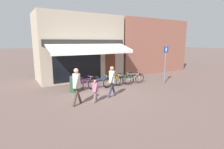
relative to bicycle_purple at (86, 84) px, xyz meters
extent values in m
plane|color=brown|center=(0.51, -0.91, -0.39)|extent=(160.00, 160.00, 0.00)
cube|color=tan|center=(1.10, 3.69, 2.14)|extent=(6.61, 3.00, 5.05)
cube|color=black|center=(0.37, 2.18, 0.86)|extent=(3.64, 0.04, 2.20)
cube|color=#5B2D1E|center=(3.08, 2.18, 0.66)|extent=(0.90, 0.04, 2.10)
cube|color=#282623|center=(1.10, 2.17, 2.53)|extent=(6.28, 0.06, 0.44)
cube|color=white|center=(1.10, 1.37, 2.21)|extent=(5.95, 1.66, 0.50)
cube|color=white|center=(1.10, 0.54, 1.88)|extent=(5.95, 0.03, 0.20)
cube|color=#8E5647|center=(8.49, 4.19, 2.15)|extent=(7.78, 4.00, 5.07)
cylinder|color=#47494F|center=(1.82, 0.11, 0.16)|extent=(4.02, 0.04, 0.04)
cylinder|color=#47494F|center=(-0.13, 0.11, -0.11)|extent=(0.04, 0.04, 0.55)
cylinder|color=#47494F|center=(3.78, 0.11, -0.11)|extent=(0.04, 0.04, 0.55)
torus|color=black|center=(0.53, 0.12, -0.03)|extent=(0.72, 0.24, 0.72)
cylinder|color=#9E9EA3|center=(0.53, 0.12, -0.03)|extent=(0.08, 0.08, 0.07)
torus|color=black|center=(-0.51, -0.12, -0.03)|extent=(0.72, 0.24, 0.72)
cylinder|color=#9E9EA3|center=(-0.51, -0.12, -0.03)|extent=(0.08, 0.08, 0.07)
cylinder|color=#892D7A|center=(0.13, 0.04, 0.13)|extent=(0.58, 0.19, 0.38)
cylinder|color=#892D7A|center=(0.09, 0.04, 0.32)|extent=(0.65, 0.19, 0.05)
cylinder|color=#892D7A|center=(-0.19, -0.04, 0.14)|extent=(0.12, 0.04, 0.38)
cylinder|color=#892D7A|center=(-0.33, -0.08, -0.04)|extent=(0.37, 0.12, 0.05)
cylinder|color=#892D7A|center=(-0.37, -0.08, 0.15)|extent=(0.32, 0.12, 0.37)
cylinder|color=#892D7A|center=(0.47, 0.12, 0.14)|extent=(0.15, 0.05, 0.35)
cylinder|color=#9E9EA3|center=(-0.25, -0.04, 0.38)|extent=(0.06, 0.03, 0.11)
cube|color=black|center=(-0.26, -0.04, 0.45)|extent=(0.26, 0.16, 0.05)
cylinder|color=#9E9EA3|center=(0.41, 0.12, 0.38)|extent=(0.03, 0.04, 0.14)
cylinder|color=#9E9EA3|center=(0.41, 0.12, 0.45)|extent=(0.14, 0.51, 0.05)
torus|color=black|center=(1.55, -0.05, -0.04)|extent=(0.69, 0.14, 0.69)
cylinder|color=#9E9EA3|center=(1.55, -0.05, -0.04)|extent=(0.07, 0.07, 0.08)
torus|color=black|center=(0.48, -0.05, -0.04)|extent=(0.69, 0.14, 0.69)
cylinder|color=#9E9EA3|center=(0.48, -0.05, -0.04)|extent=(0.07, 0.07, 0.08)
cylinder|color=#1E4793|center=(1.14, -0.07, 0.11)|extent=(0.60, 0.08, 0.37)
cylinder|color=#1E4793|center=(1.10, -0.10, 0.29)|extent=(0.66, 0.03, 0.05)
cylinder|color=#1E4793|center=(0.81, -0.07, 0.12)|extent=(0.13, 0.09, 0.36)
cylinder|color=#1E4793|center=(0.66, -0.05, -0.05)|extent=(0.38, 0.04, 0.05)
cylinder|color=#1E4793|center=(0.62, -0.07, 0.13)|extent=(0.32, 0.08, 0.36)
cylinder|color=#1E4793|center=(1.49, -0.07, 0.12)|extent=(0.16, 0.09, 0.33)
cylinder|color=#9E9EA3|center=(0.76, -0.10, 0.34)|extent=(0.06, 0.04, 0.11)
cube|color=black|center=(0.74, -0.11, 0.41)|extent=(0.24, 0.11, 0.06)
cylinder|color=#9E9EA3|center=(1.43, -0.10, 0.35)|extent=(0.03, 0.04, 0.14)
cylinder|color=#9E9EA3|center=(1.43, -0.11, 0.42)|extent=(0.03, 0.52, 0.09)
torus|color=black|center=(2.45, -0.14, -0.05)|extent=(0.68, 0.12, 0.68)
cylinder|color=#9E9EA3|center=(2.45, -0.14, -0.05)|extent=(0.07, 0.07, 0.07)
torus|color=black|center=(1.44, -0.21, -0.05)|extent=(0.68, 0.12, 0.68)
cylinder|color=#9E9EA3|center=(1.44, -0.21, -0.05)|extent=(0.07, 0.07, 0.07)
cylinder|color=orange|center=(2.07, -0.17, 0.10)|extent=(0.57, 0.06, 0.36)
cylinder|color=orange|center=(2.03, -0.18, 0.28)|extent=(0.62, 0.08, 0.05)
cylinder|color=orange|center=(1.76, -0.20, 0.11)|extent=(0.12, 0.06, 0.36)
cylinder|color=orange|center=(1.62, -0.20, -0.06)|extent=(0.36, 0.06, 0.05)
cylinder|color=orange|center=(1.58, -0.21, 0.12)|extent=(0.31, 0.04, 0.35)
cylinder|color=orange|center=(2.39, -0.15, 0.11)|extent=(0.15, 0.06, 0.33)
cylinder|color=#9E9EA3|center=(1.70, -0.21, 0.33)|extent=(0.06, 0.03, 0.11)
cube|color=black|center=(1.69, -0.21, 0.40)|extent=(0.25, 0.12, 0.05)
cylinder|color=#9E9EA3|center=(2.34, -0.16, 0.34)|extent=(0.03, 0.03, 0.14)
cylinder|color=#9E9EA3|center=(2.34, -0.16, 0.41)|extent=(0.06, 0.52, 0.04)
torus|color=black|center=(3.21, -0.21, -0.03)|extent=(0.72, 0.21, 0.72)
cylinder|color=#9E9EA3|center=(3.21, -0.21, -0.03)|extent=(0.08, 0.08, 0.07)
torus|color=black|center=(2.25, 0.01, -0.03)|extent=(0.72, 0.21, 0.72)
cylinder|color=#9E9EA3|center=(2.25, 0.01, -0.03)|extent=(0.08, 0.08, 0.07)
cylinder|color=#23703D|center=(2.84, -0.13, 0.13)|extent=(0.54, 0.16, 0.38)
cylinder|color=#23703D|center=(2.81, -0.13, 0.32)|extent=(0.60, 0.16, 0.05)
cylinder|color=#23703D|center=(2.55, -0.06, 0.14)|extent=(0.11, 0.05, 0.38)
cylinder|color=#23703D|center=(2.42, -0.03, -0.03)|extent=(0.35, 0.11, 0.05)
cylinder|color=#23703D|center=(2.38, -0.03, 0.15)|extent=(0.30, 0.11, 0.38)
cylinder|color=#23703D|center=(3.16, -0.20, 0.14)|extent=(0.14, 0.05, 0.35)
cylinder|color=#9E9EA3|center=(2.50, -0.06, 0.38)|extent=(0.06, 0.03, 0.11)
cube|color=black|center=(2.48, -0.06, 0.45)|extent=(0.26, 0.15, 0.05)
cylinder|color=#9E9EA3|center=(3.10, -0.19, 0.38)|extent=(0.03, 0.03, 0.14)
cylinder|color=#9E9EA3|center=(3.10, -0.19, 0.45)|extent=(0.14, 0.51, 0.04)
torus|color=black|center=(4.17, -0.20, -0.03)|extent=(0.71, 0.15, 0.71)
cylinder|color=#9E9EA3|center=(4.17, -0.20, -0.03)|extent=(0.08, 0.07, 0.07)
torus|color=black|center=(3.13, -0.04, -0.03)|extent=(0.71, 0.15, 0.71)
cylinder|color=#9E9EA3|center=(3.13, -0.04, -0.03)|extent=(0.08, 0.07, 0.07)
cylinder|color=#BCB7B2|center=(3.77, -0.14, 0.13)|extent=(0.58, 0.12, 0.38)
cylinder|color=#BCB7B2|center=(3.73, -0.13, 0.31)|extent=(0.64, 0.13, 0.05)
cylinder|color=#BCB7B2|center=(3.45, -0.09, 0.14)|extent=(0.12, 0.05, 0.38)
cylinder|color=#BCB7B2|center=(3.31, -0.07, -0.04)|extent=(0.37, 0.09, 0.05)
cylinder|color=#BCB7B2|center=(3.27, -0.06, 0.15)|extent=(0.32, 0.08, 0.37)
cylinder|color=#BCB7B2|center=(4.11, -0.19, 0.14)|extent=(0.15, 0.05, 0.35)
cylinder|color=#9E9EA3|center=(3.40, -0.08, 0.37)|extent=(0.06, 0.03, 0.11)
cube|color=black|center=(3.38, -0.08, 0.44)|extent=(0.25, 0.14, 0.05)
cylinder|color=#9E9EA3|center=(4.05, -0.18, 0.38)|extent=(0.03, 0.03, 0.14)
cylinder|color=#9E9EA3|center=(4.05, -0.18, 0.45)|extent=(0.10, 0.52, 0.03)
cylinder|color=#282D47|center=(0.63, -1.99, 0.02)|extent=(0.35, 0.15, 0.83)
cylinder|color=#282D47|center=(0.89, -1.84, 0.02)|extent=(0.35, 0.15, 0.83)
cylinder|color=beige|center=(0.76, -1.91, 0.74)|extent=(0.38, 0.38, 0.64)
sphere|color=#A87A5B|center=(0.76, -1.91, 1.20)|extent=(0.21, 0.21, 0.21)
cylinder|color=beige|center=(0.88, -1.74, 0.74)|extent=(0.28, 0.12, 0.57)
cylinder|color=beige|center=(0.64, -2.09, 0.74)|extent=(0.28, 0.12, 0.57)
cylinder|color=slate|center=(-0.49, -2.32, -0.11)|extent=(0.26, 0.12, 0.57)
cylinder|color=slate|center=(-0.35, -2.15, -0.11)|extent=(0.26, 0.12, 0.57)
cylinder|color=#B26684|center=(-0.42, -2.24, 0.38)|extent=(0.32, 0.32, 0.43)
sphere|color=#A87A5B|center=(-0.42, -2.24, 0.69)|extent=(0.14, 0.14, 0.14)
cylinder|color=#B26684|center=(-0.37, -2.06, 0.38)|extent=(0.22, 0.15, 0.39)
cylinder|color=#B26684|center=(-0.47, -2.41, 0.38)|extent=(0.22, 0.15, 0.39)
cylinder|color=#47382D|center=(-1.45, -2.26, 0.04)|extent=(0.37, 0.14, 0.88)
cylinder|color=#47382D|center=(-1.22, -2.04, 0.04)|extent=(0.37, 0.14, 0.88)
cylinder|color=beige|center=(-1.34, -2.15, 0.80)|extent=(0.39, 0.39, 0.67)
sphere|color=tan|center=(-1.34, -2.15, 1.28)|extent=(0.22, 0.22, 0.22)
cylinder|color=beige|center=(-1.25, -1.94, 0.80)|extent=(0.31, 0.19, 0.60)
cylinder|color=beige|center=(-1.42, -2.36, 0.80)|extent=(0.31, 0.19, 0.60)
cylinder|color=#23472D|center=(-0.72, 0.06, 0.09)|extent=(0.51, 0.51, 0.94)
cone|color=#33353A|center=(-0.72, 0.06, 0.61)|extent=(0.52, 0.52, 0.10)
cylinder|color=slate|center=(5.52, -1.30, 0.98)|extent=(0.07, 0.07, 2.73)
cube|color=#14429E|center=(5.52, -1.31, 2.07)|extent=(0.44, 0.02, 0.44)
cube|color=white|center=(5.52, -1.33, 2.07)|extent=(0.14, 0.01, 0.22)
camera|label=1|loc=(-4.05, -9.84, 2.62)|focal=28.00mm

